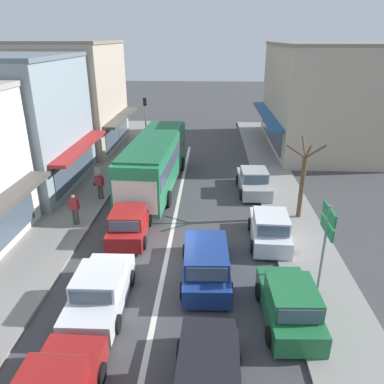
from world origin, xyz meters
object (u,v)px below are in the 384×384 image
(traffic_light_downstreet, at_px, (145,113))
(directional_road_sign, at_px, (327,229))
(wagon_adjacent_lane_lead, at_px, (206,262))
(pedestrian_with_handbag_near, at_px, (99,184))
(street_tree_right, at_px, (302,182))
(sedan_behind_bus_near, at_px, (208,380))
(pedestrian_far_walker, at_px, (74,208))
(parked_hatchback_kerb_front, at_px, (290,304))
(sedan_adjacent_lane_trail, at_px, (100,291))
(parked_hatchback_kerb_second, at_px, (270,229))
(pedestrian_browsing_midblock, at_px, (99,174))
(hatchback_behind_bus_mid, at_px, (129,224))
(city_bus, at_px, (155,159))
(parked_sedan_kerb_third, at_px, (254,182))

(traffic_light_downstreet, height_order, directional_road_sign, traffic_light_downstreet)
(wagon_adjacent_lane_lead, xyz_separation_m, pedestrian_with_handbag_near, (-6.31, 7.31, 0.32))
(street_tree_right, height_order, pedestrian_with_handbag_near, street_tree_right)
(sedan_behind_bus_near, height_order, pedestrian_far_walker, pedestrian_far_walker)
(sedan_behind_bus_near, bearing_deg, parked_hatchback_kerb_front, 48.65)
(sedan_adjacent_lane_trail, xyz_separation_m, parked_hatchback_kerb_second, (6.65, 4.87, 0.05))
(sedan_adjacent_lane_trail, xyz_separation_m, traffic_light_downstreet, (-1.83, 21.37, 2.19))
(parked_hatchback_kerb_front, bearing_deg, pedestrian_browsing_midblock, 130.53)
(wagon_adjacent_lane_lead, bearing_deg, traffic_light_downstreet, 105.93)
(directional_road_sign, relative_size, street_tree_right, 0.85)
(wagon_adjacent_lane_lead, height_order, parked_hatchback_kerb_second, wagon_adjacent_lane_lead)
(sedan_adjacent_lane_trail, bearing_deg, parked_hatchback_kerb_second, 36.20)
(hatchback_behind_bus_mid, bearing_deg, directional_road_sign, -25.21)
(hatchback_behind_bus_mid, bearing_deg, city_bus, 86.88)
(city_bus, height_order, pedestrian_with_handbag_near, city_bus)
(sedan_adjacent_lane_trail, bearing_deg, sedan_behind_bus_near, -42.40)
(parked_hatchback_kerb_second, xyz_separation_m, pedestrian_with_handbag_near, (-9.24, 4.35, 0.36))
(hatchback_behind_bus_mid, xyz_separation_m, sedan_behind_bus_near, (3.84, -8.52, -0.05))
(pedestrian_with_handbag_near, xyz_separation_m, pedestrian_browsing_midblock, (-0.52, 1.64, -0.00))
(sedan_behind_bus_near, distance_m, directional_road_sign, 6.64)
(parked_sedan_kerb_third, relative_size, traffic_light_downstreet, 1.01)
(wagon_adjacent_lane_lead, xyz_separation_m, traffic_light_downstreet, (-5.56, 19.47, 2.11))
(city_bus, distance_m, sedan_behind_bus_near, 15.60)
(city_bus, height_order, pedestrian_far_walker, city_bus)
(city_bus, relative_size, pedestrian_with_handbag_near, 6.73)
(sedan_adjacent_lane_trail, distance_m, traffic_light_downstreet, 21.56)
(city_bus, xyz_separation_m, wagon_adjacent_lane_lead, (3.35, -9.72, -1.14))
(parked_sedan_kerb_third, bearing_deg, hatchback_behind_bus_mid, -136.80)
(city_bus, bearing_deg, pedestrian_browsing_midblock, -167.56)
(parked_hatchback_kerb_front, bearing_deg, parked_hatchback_kerb_second, 89.04)
(city_bus, relative_size, parked_hatchback_kerb_second, 2.92)
(hatchback_behind_bus_mid, relative_size, wagon_adjacent_lane_lead, 0.82)
(hatchback_behind_bus_mid, height_order, street_tree_right, street_tree_right)
(hatchback_behind_bus_mid, relative_size, pedestrian_browsing_midblock, 2.31)
(wagon_adjacent_lane_lead, bearing_deg, parked_hatchback_kerb_second, 45.31)
(traffic_light_downstreet, bearing_deg, parked_hatchback_kerb_second, -62.79)
(traffic_light_downstreet, bearing_deg, pedestrian_with_handbag_near, -93.55)
(street_tree_right, height_order, pedestrian_browsing_midblock, street_tree_right)
(street_tree_right, bearing_deg, directional_road_sign, -95.22)
(parked_hatchback_kerb_front, height_order, directional_road_sign, directional_road_sign)
(city_bus, height_order, parked_sedan_kerb_third, city_bus)
(city_bus, distance_m, parked_hatchback_kerb_second, 9.30)
(street_tree_right, bearing_deg, city_bus, 153.08)
(sedan_adjacent_lane_trail, height_order, pedestrian_far_walker, pedestrian_far_walker)
(parked_hatchback_kerb_front, height_order, pedestrian_far_walker, pedestrian_far_walker)
(sedan_adjacent_lane_trail, xyz_separation_m, street_tree_right, (8.57, 7.47, 1.44))
(wagon_adjacent_lane_lead, height_order, street_tree_right, street_tree_right)
(city_bus, height_order, wagon_adjacent_lane_lead, city_bus)
(sedan_behind_bus_near, xyz_separation_m, pedestrian_with_handbag_near, (-6.45, 12.75, 0.40))
(parked_hatchback_kerb_second, bearing_deg, sedan_adjacent_lane_trail, -143.80)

